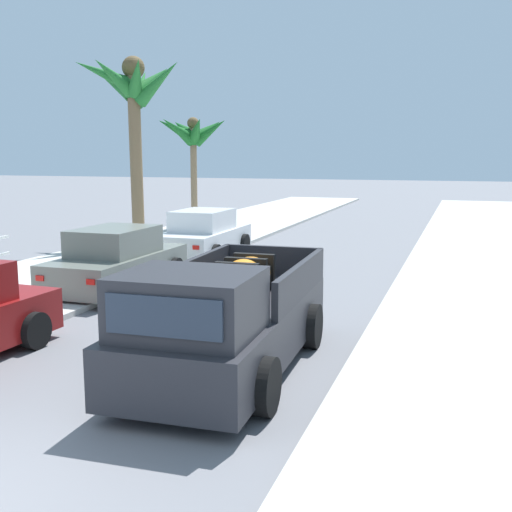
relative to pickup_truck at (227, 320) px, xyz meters
name	(u,v)px	position (x,y,z in m)	size (l,w,h in m)	color
sidewalk_left	(107,264)	(-6.74, 7.46, -0.75)	(5.18, 60.00, 0.12)	beige
sidewalk_right	(504,289)	(4.28, 7.46, -0.75)	(5.18, 60.00, 0.12)	beige
curb_left	(142,266)	(-5.55, 7.46, -0.76)	(0.16, 60.00, 0.10)	silver
curb_right	(452,286)	(3.09, 7.46, -0.76)	(0.16, 60.00, 0.10)	silver
pickup_truck	(227,320)	(0.00, 0.00, 0.00)	(2.35, 5.27, 1.80)	#28282D
car_right_near	(204,235)	(-4.60, 9.80, -0.10)	(2.05, 4.27, 1.54)	silver
car_left_mid	(117,261)	(-4.65, 4.60, -0.10)	(2.03, 4.26, 1.54)	slate
palm_tree_left_fore	(193,134)	(-8.09, 16.76, 3.36)	(3.16, 3.53, 4.98)	#846B4C
palm_tree_right_fore	(132,95)	(-8.02, 11.51, 4.52)	(4.08, 3.81, 6.67)	brown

